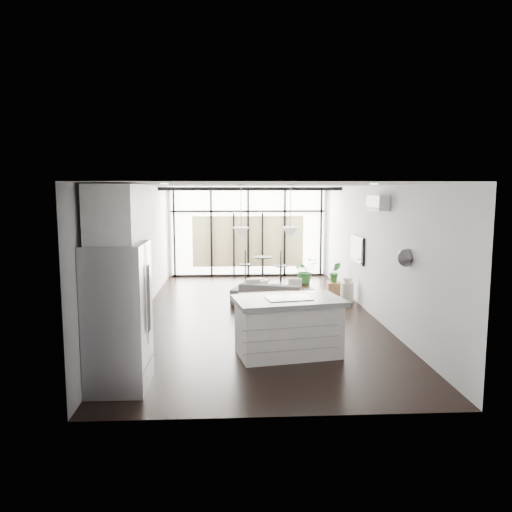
{
  "coord_description": "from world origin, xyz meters",
  "views": [
    {
      "loc": [
        -0.59,
        -10.66,
        2.7
      ],
      "look_at": [
        0.0,
        0.3,
        1.25
      ],
      "focal_mm": 35.0,
      "sensor_mm": 36.0,
      "label": 1
    }
  ],
  "objects": [
    {
      "name": "plant_crate",
      "position": [
        2.17,
        2.09,
        0.42
      ],
      "size": [
        0.31,
        0.54,
        0.24
      ],
      "primitive_type": "imported",
      "rotation": [
        0.0,
        0.0,
        -0.02
      ],
      "color": "#256226",
      "rests_on": "crate"
    },
    {
      "name": "wall_right",
      "position": [
        2.5,
        0.0,
        1.4
      ],
      "size": [
        0.02,
        10.0,
        2.8
      ],
      "primitive_type": "cube",
      "color": "silver",
      "rests_on": "ground"
    },
    {
      "name": "pouf",
      "position": [
        0.13,
        1.88,
        0.22
      ],
      "size": [
        0.57,
        0.57,
        0.44
      ],
      "primitive_type": "cylinder",
      "rotation": [
        0.0,
        0.0,
        -0.05
      ],
      "color": "beige",
      "rests_on": "floor"
    },
    {
      "name": "framed_art",
      "position": [
        -2.47,
        -0.5,
        1.55
      ],
      "size": [
        0.04,
        0.7,
        0.9
      ],
      "primitive_type": "cube",
      "color": "black",
      "rests_on": "wall_left"
    },
    {
      "name": "crate",
      "position": [
        2.17,
        2.09,
        0.15
      ],
      "size": [
        0.41,
        0.41,
        0.3
      ],
      "primitive_type": "cube",
      "rotation": [
        0.0,
        0.0,
        -0.03
      ],
      "color": "brown",
      "rests_on": "floor"
    },
    {
      "name": "milk_can",
      "position": [
        2.25,
        1.05,
        0.31
      ],
      "size": [
        0.31,
        0.31,
        0.61
      ],
      "primitive_type": "cylinder",
      "rotation": [
        0.0,
        0.0,
        0.01
      ],
      "color": "beige",
      "rests_on": "floor"
    },
    {
      "name": "floor",
      "position": [
        0.0,
        0.0,
        0.0
      ],
      "size": [
        5.0,
        10.0,
        0.0
      ],
      "primitive_type": "cube",
      "color": "black",
      "rests_on": "ground"
    },
    {
      "name": "wall_left",
      "position": [
        -2.5,
        0.0,
        1.4
      ],
      "size": [
        0.02,
        10.0,
        2.8
      ],
      "primitive_type": "cube",
      "color": "silver",
      "rests_on": "ground"
    },
    {
      "name": "glazing",
      "position": [
        0.0,
        4.88,
        1.4
      ],
      "size": [
        5.0,
        0.2,
        2.8
      ],
      "primitive_type": "cube",
      "color": "black",
      "rests_on": "ground"
    },
    {
      "name": "appliance_column",
      "position": [
        -2.22,
        -3.15,
        1.26
      ],
      "size": [
        0.65,
        0.68,
        2.53
      ],
      "primitive_type": "cube",
      "color": "white",
      "rests_on": "floor"
    },
    {
      "name": "fridge",
      "position": [
        -2.1,
        -3.95,
        1.0
      ],
      "size": [
        0.77,
        0.97,
        2.0
      ],
      "primitive_type": "cube",
      "color": "#A2A2A7",
      "rests_on": "floor"
    },
    {
      "name": "pendant_right",
      "position": [
        0.4,
        -2.65,
        2.02
      ],
      "size": [
        0.26,
        0.26,
        0.18
      ],
      "primitive_type": "cone",
      "color": "silver",
      "rests_on": "ceiling"
    },
    {
      "name": "wall_back",
      "position": [
        0.0,
        5.0,
        1.4
      ],
      "size": [
        5.0,
        0.02,
        2.8
      ],
      "primitive_type": "cube",
      "color": "silver",
      "rests_on": "ground"
    },
    {
      "name": "sofa",
      "position": [
        0.41,
        0.85,
        0.37
      ],
      "size": [
        1.95,
        1.11,
        0.73
      ],
      "primitive_type": "imported",
      "rotation": [
        0.0,
        0.0,
        2.82
      ],
      "color": "#505052",
      "rests_on": "floor"
    },
    {
      "name": "upper_cabinets",
      "position": [
        -2.12,
        -3.5,
        2.35
      ],
      "size": [
        0.62,
        1.75,
        0.86
      ],
      "primitive_type": "cube",
      "color": "white",
      "rests_on": "wall_left"
    },
    {
      "name": "tv",
      "position": [
        2.46,
        1.0,
        1.3
      ],
      "size": [
        0.05,
        1.1,
        0.65
      ],
      "primitive_type": "cube",
      "color": "black",
      "rests_on": "wall_right"
    },
    {
      "name": "cooktop",
      "position": [
        0.37,
        -2.73,
        0.96
      ],
      "size": [
        0.79,
        0.6,
        0.01
      ],
      "primitive_type": "cube",
      "rotation": [
        0.0,
        0.0,
        0.18
      ],
      "color": "black",
      "rests_on": "island"
    },
    {
      "name": "wall_front",
      "position": [
        0.0,
        -5.0,
        1.4
      ],
      "size": [
        5.0,
        0.02,
        2.8
      ],
      "primitive_type": "cube",
      "color": "silver",
      "rests_on": "ground"
    },
    {
      "name": "ac_unit",
      "position": [
        2.38,
        -0.8,
        2.45
      ],
      "size": [
        0.22,
        0.9,
        0.3
      ],
      "primitive_type": "cube",
      "color": "silver",
      "rests_on": "wall_right"
    },
    {
      "name": "neighbour_building",
      "position": [
        0.0,
        4.95,
        1.1
      ],
      "size": [
        3.5,
        0.02,
        1.6
      ],
      "primitive_type": "cube",
      "color": "#CEC08A",
      "rests_on": "ground"
    },
    {
      "name": "ceiling",
      "position": [
        0.0,
        0.0,
        2.8
      ],
      "size": [
        5.0,
        10.0,
        0.0
      ],
      "primitive_type": "cube",
      "color": "silver",
      "rests_on": "ground"
    },
    {
      "name": "plant_tall",
      "position": [
        1.61,
        3.59,
        0.29
      ],
      "size": [
        0.94,
        0.98,
        0.59
      ],
      "primitive_type": "imported",
      "rotation": [
        0.0,
        0.0,
        0.47
      ],
      "color": "#256226",
      "rests_on": "floor"
    },
    {
      "name": "bistro_set",
      "position": [
        0.42,
        4.17,
        0.37
      ],
      "size": [
        1.64,
        1.04,
        0.73
      ],
      "primitive_type": "cube",
      "rotation": [
        0.0,
        0.0,
        -0.3
      ],
      "color": "black",
      "rests_on": "floor"
    },
    {
      "name": "island",
      "position": [
        0.37,
        -2.73,
        0.47
      ],
      "size": [
        1.9,
        1.33,
        0.95
      ],
      "primitive_type": "cube",
      "rotation": [
        0.0,
        0.0,
        0.18
      ],
      "color": "white",
      "rests_on": "floor"
    },
    {
      "name": "console_bench",
      "position": [
        0.34,
        0.02,
        0.24
      ],
      "size": [
        1.51,
        0.65,
        0.47
      ],
      "primitive_type": "cube",
      "rotation": [
        0.0,
        0.0,
        0.2
      ],
      "color": "brown",
      "rests_on": "floor"
    },
    {
      "name": "skylight",
      "position": [
        0.0,
        4.0,
        2.77
      ],
      "size": [
        4.7,
        1.9,
        0.06
      ],
      "primitive_type": "cube",
      "color": "silver",
      "rests_on": "ceiling"
    },
    {
      "name": "pendant_left",
      "position": [
        -0.4,
        -2.65,
        2.02
      ],
      "size": [
        0.26,
        0.26,
        0.18
      ],
      "primitive_type": "cone",
      "color": "silver",
      "rests_on": "ceiling"
    }
  ]
}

